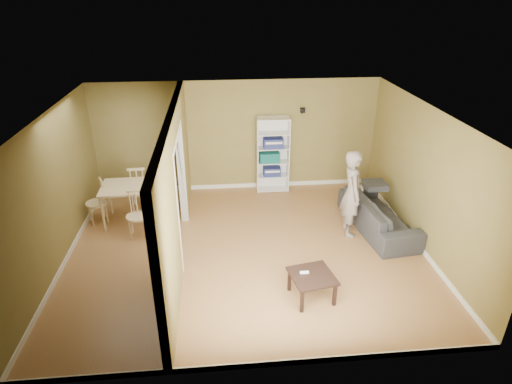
% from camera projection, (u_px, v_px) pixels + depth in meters
% --- Properties ---
extents(room_shell, '(6.50, 6.50, 6.50)m').
position_uv_depth(room_shell, '(246.00, 187.00, 7.44)').
color(room_shell, '#976546').
rests_on(room_shell, ground).
extents(partition, '(0.22, 5.50, 2.60)m').
position_uv_depth(partition, '(176.00, 190.00, 7.34)').
color(partition, olive).
rests_on(partition, ground).
extents(wall_speaker, '(0.10, 0.10, 0.10)m').
position_uv_depth(wall_speaker, '(303.00, 110.00, 9.71)').
color(wall_speaker, black).
rests_on(wall_speaker, room_shell).
extents(sofa, '(2.26, 1.18, 0.83)m').
position_uv_depth(sofa, '(379.00, 210.00, 8.54)').
color(sofa, '#28282D').
rests_on(sofa, ground).
extents(person, '(0.78, 0.63, 2.04)m').
position_uv_depth(person, '(353.00, 186.00, 8.12)').
color(person, slate).
rests_on(person, ground).
extents(bookshelf, '(0.75, 0.33, 1.79)m').
position_uv_depth(bookshelf, '(273.00, 154.00, 10.01)').
color(bookshelf, white).
rests_on(bookshelf, ground).
extents(paper_box_navy_a, '(0.40, 0.26, 0.20)m').
position_uv_depth(paper_box_navy_a, '(272.00, 171.00, 10.15)').
color(paper_box_navy_a, navy).
rests_on(paper_box_navy_a, bookshelf).
extents(paper_box_teal, '(0.46, 0.30, 0.23)m').
position_uv_depth(paper_box_teal, '(270.00, 157.00, 9.98)').
color(paper_box_teal, '#247570').
rests_on(paper_box_teal, bookshelf).
extents(paper_box_navy_b, '(0.45, 0.29, 0.23)m').
position_uv_depth(paper_box_navy_b, '(273.00, 143.00, 9.84)').
color(paper_box_navy_b, navy).
rests_on(paper_box_navy_b, bookshelf).
extents(coffee_table, '(0.65, 0.65, 0.43)m').
position_uv_depth(coffee_table, '(312.00, 278.00, 6.64)').
color(coffee_table, black).
rests_on(coffee_table, ground).
extents(game_controller, '(0.14, 0.04, 0.03)m').
position_uv_depth(game_controller, '(304.00, 272.00, 6.65)').
color(game_controller, white).
rests_on(game_controller, coffee_table).
extents(dining_table, '(1.29, 0.86, 0.81)m').
position_uv_depth(dining_table, '(134.00, 189.00, 8.69)').
color(dining_table, beige).
rests_on(dining_table, ground).
extents(chair_left, '(0.56, 0.56, 0.93)m').
position_uv_depth(chair_left, '(96.00, 202.00, 8.76)').
color(chair_left, tan).
rests_on(chair_left, ground).
extents(chair_near, '(0.46, 0.46, 0.93)m').
position_uv_depth(chair_near, '(137.00, 215.00, 8.25)').
color(chair_near, tan).
rests_on(chair_near, ground).
extents(chair_far, '(0.49, 0.49, 1.02)m').
position_uv_depth(chair_far, '(139.00, 186.00, 9.33)').
color(chair_far, tan).
rests_on(chair_far, ground).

